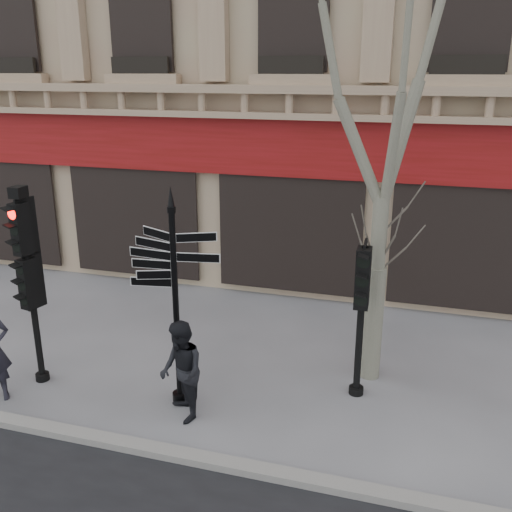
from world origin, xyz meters
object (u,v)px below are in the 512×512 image
Objects in this scene: traffic_signal_secondary at (362,294)px; pedestrian_b at (181,372)px; fingerpost at (174,262)px; traffic_signal_main at (27,263)px; plane_tree at (393,44)px.

pedestrian_b is at bearing -151.94° from traffic_signal_secondary.
fingerpost is 1.70m from pedestrian_b.
fingerpost reaches higher than pedestrian_b.
traffic_signal_main is 6.77m from plane_tree.
traffic_signal_main is 5.53m from traffic_signal_secondary.
traffic_signal_secondary is at bearing 20.75° from fingerpost.
fingerpost reaches higher than traffic_signal_main.
pedestrian_b is at bearing -60.39° from fingerpost.
plane_tree is (0.16, 0.66, 3.79)m from traffic_signal_secondary.
traffic_signal_secondary reaches higher than pedestrian_b.
traffic_signal_secondary is 0.33× the size of plane_tree.
traffic_signal_main is 2.14× the size of pedestrian_b.
fingerpost is 2.23× the size of pedestrian_b.
traffic_signal_main is at bearing -135.25° from pedestrian_b.
plane_tree is 4.91× the size of pedestrian_b.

